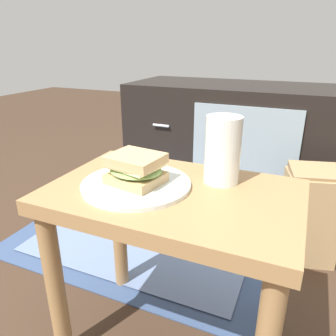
{
  "coord_description": "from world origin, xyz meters",
  "views": [
    {
      "loc": [
        0.25,
        -0.6,
        0.77
      ],
      "look_at": [
        -0.01,
        0.0,
        0.51
      ],
      "focal_mm": 34.56,
      "sensor_mm": 36.0,
      "label": 1
    }
  ],
  "objects_px": {
    "plate": "(136,184)",
    "beer_glass": "(222,152)",
    "sandwich_front": "(136,169)",
    "tv_cabinet": "(228,143)",
    "paper_bag": "(310,216)"
  },
  "relations": [
    {
      "from": "plate",
      "to": "beer_glass",
      "type": "distance_m",
      "value": 0.21
    },
    {
      "from": "plate",
      "to": "sandwich_front",
      "type": "bearing_deg",
      "value": 90.0
    },
    {
      "from": "tv_cabinet",
      "to": "beer_glass",
      "type": "bearing_deg",
      "value": -78.13
    },
    {
      "from": "tv_cabinet",
      "to": "beer_glass",
      "type": "distance_m",
      "value": 0.91
    },
    {
      "from": "plate",
      "to": "sandwich_front",
      "type": "height_order",
      "value": "sandwich_front"
    },
    {
      "from": "plate",
      "to": "sandwich_front",
      "type": "distance_m",
      "value": 0.04
    },
    {
      "from": "tv_cabinet",
      "to": "sandwich_front",
      "type": "height_order",
      "value": "tv_cabinet"
    },
    {
      "from": "sandwich_front",
      "to": "beer_glass",
      "type": "height_order",
      "value": "beer_glass"
    },
    {
      "from": "plate",
      "to": "beer_glass",
      "type": "xyz_separation_m",
      "value": [
        0.17,
        0.1,
        0.07
      ]
    },
    {
      "from": "tv_cabinet",
      "to": "plate",
      "type": "height_order",
      "value": "tv_cabinet"
    },
    {
      "from": "plate",
      "to": "tv_cabinet",
      "type": "bearing_deg",
      "value": 90.66
    },
    {
      "from": "beer_glass",
      "to": "tv_cabinet",
      "type": "bearing_deg",
      "value": 101.87
    },
    {
      "from": "sandwich_front",
      "to": "paper_bag",
      "type": "relative_size",
      "value": 0.38
    },
    {
      "from": "tv_cabinet",
      "to": "paper_bag",
      "type": "relative_size",
      "value": 2.61
    },
    {
      "from": "paper_bag",
      "to": "plate",
      "type": "bearing_deg",
      "value": -125.28
    }
  ]
}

